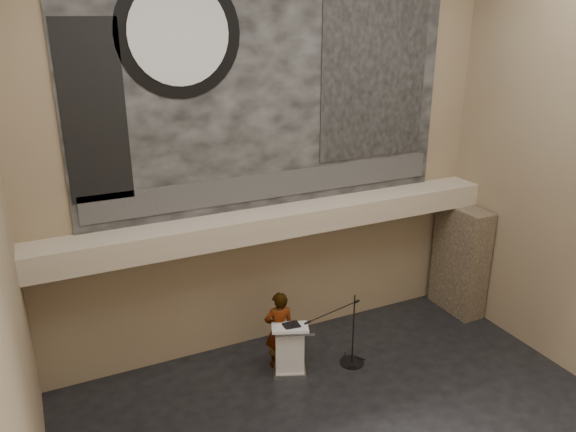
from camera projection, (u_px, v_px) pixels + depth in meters
wall_back at (271, 156)px, 11.59m from camera, size 10.00×0.02×8.50m
wall_left at (3, 284)px, 6.19m from camera, size 0.02×8.00×8.50m
soffit at (280, 221)px, 11.70m from camera, size 10.00×0.80×0.50m
sprinkler_left at (208, 247)px, 11.11m from camera, size 0.04×0.04×0.06m
sprinkler_right at (358, 221)px, 12.52m from camera, size 0.04×0.04×0.06m
banner at (271, 85)px, 11.06m from camera, size 8.00×0.05×5.00m
banner_text_strip at (273, 185)px, 11.74m from camera, size 7.76×0.02×0.55m
banner_clock_rim at (179, 34)px, 9.96m from camera, size 2.30×0.02×2.30m
banner_clock_face at (179, 34)px, 9.94m from camera, size 1.84×0.02×1.84m
banner_building_print at (375, 74)px, 11.96m from camera, size 2.60×0.02×3.60m
banner_brick_print at (94, 113)px, 9.77m from camera, size 1.10×0.02×3.20m
stone_pier at (460, 259)px, 13.74m from camera, size 0.60×1.40×2.70m
lectern at (289, 349)px, 11.51m from camera, size 0.88×0.76×1.14m
binder at (291, 325)px, 11.31m from camera, size 0.34×0.28×0.04m
papers at (285, 328)px, 11.25m from camera, size 0.27×0.34×0.00m
speaker_person at (279, 330)px, 11.63m from camera, size 0.68×0.50×1.72m
mic_stand at (350, 354)px, 11.88m from camera, size 1.56×0.58×1.63m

